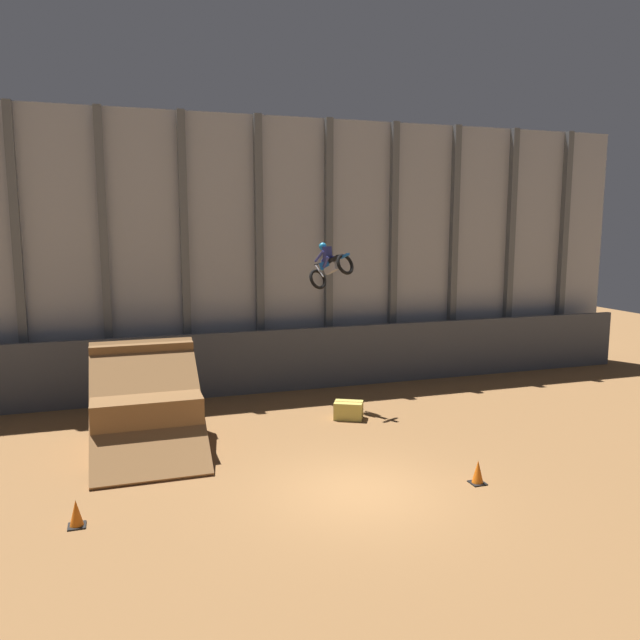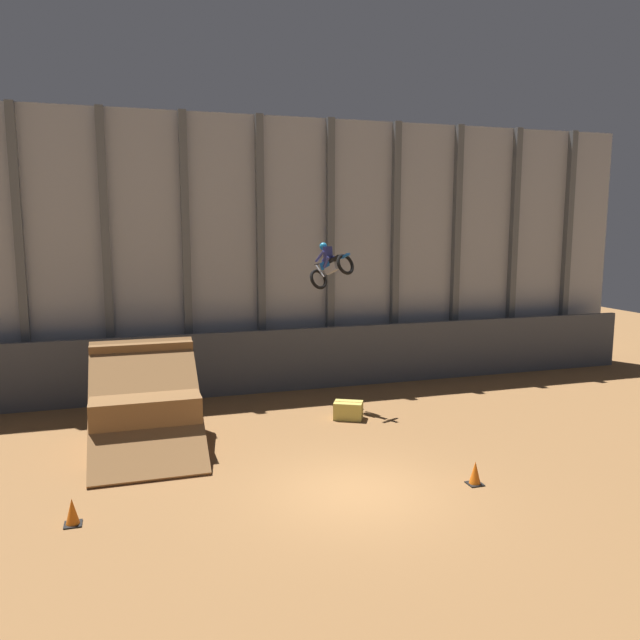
% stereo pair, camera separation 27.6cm
% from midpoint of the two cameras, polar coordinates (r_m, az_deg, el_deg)
% --- Properties ---
extents(ground_plane, '(60.00, 60.00, 0.00)m').
position_cam_midpoint_polar(ground_plane, '(15.12, 3.08, -15.41)').
color(ground_plane, olive).
extents(arena_back_wall, '(32.00, 0.40, 10.21)m').
position_cam_midpoint_polar(arena_back_wall, '(23.91, -5.99, 6.04)').
color(arena_back_wall, '#A3A8B2').
rests_on(arena_back_wall, ground_plane).
extents(lower_barrier, '(31.36, 0.20, 2.34)m').
position_cam_midpoint_polar(lower_barrier, '(23.27, -5.22, -3.80)').
color(lower_barrier, '#474C56').
rests_on(lower_barrier, ground_plane).
extents(dirt_ramp, '(2.93, 4.19, 2.91)m').
position_cam_midpoint_polar(dirt_ramp, '(18.43, -16.04, -7.95)').
color(dirt_ramp, brown).
rests_on(dirt_ramp, ground_plane).
extents(rider_bike_solo, '(1.40, 1.83, 1.66)m').
position_cam_midpoint_polar(rider_bike_solo, '(21.10, 0.49, 5.01)').
color(rider_bike_solo, black).
extents(traffic_cone_near_ramp, '(0.36, 0.36, 0.58)m').
position_cam_midpoint_polar(traffic_cone_near_ramp, '(14.40, -21.93, -16.11)').
color(traffic_cone_near_ramp, black).
rests_on(traffic_cone_near_ramp, ground_plane).
extents(traffic_cone_arena_edge, '(0.36, 0.36, 0.58)m').
position_cam_midpoint_polar(traffic_cone_arena_edge, '(15.85, 13.74, -13.39)').
color(traffic_cone_arena_edge, black).
rests_on(traffic_cone_arena_edge, ground_plane).
extents(hay_bale_trackside, '(1.08, 0.95, 0.57)m').
position_cam_midpoint_polar(hay_bale_trackside, '(20.26, 2.23, -8.25)').
color(hay_bale_trackside, '#CCB751').
rests_on(hay_bale_trackside, ground_plane).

